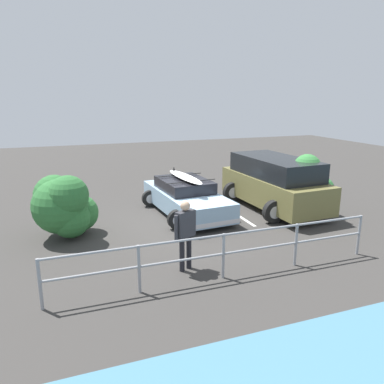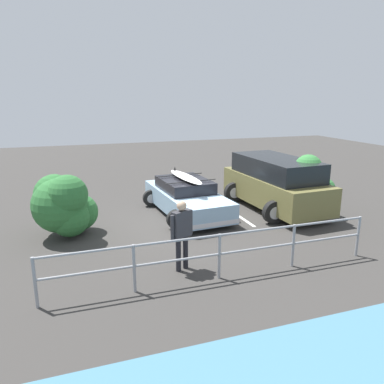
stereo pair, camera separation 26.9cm
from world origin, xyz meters
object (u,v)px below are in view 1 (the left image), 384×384
bush_near_left (65,205)px  sedan_car (186,197)px  suv_car (274,182)px  person_bystander (185,229)px  bush_near_right (305,186)px

bush_near_left → sedan_car: bearing=-166.6°
suv_car → person_bystander: (4.84, 3.76, 0.05)m
sedan_car → suv_car: size_ratio=0.92×
suv_car → bush_near_right: 1.21m
bush_near_left → person_bystander: bearing=128.7°
person_bystander → bush_near_right: bush_near_right is taller
suv_car → bush_near_right: bush_near_right is taller
person_bystander → bush_near_left: bush_near_left is taller
suv_car → sedan_car: bearing=-9.4°
sedan_car → person_bystander: person_bystander is taller
bush_near_right → sedan_car: bearing=-21.9°
suv_car → person_bystander: suv_car is taller
sedan_car → suv_car: suv_car is taller
sedan_car → suv_car: 3.39m
sedan_car → suv_car: (-3.32, 0.55, 0.40)m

